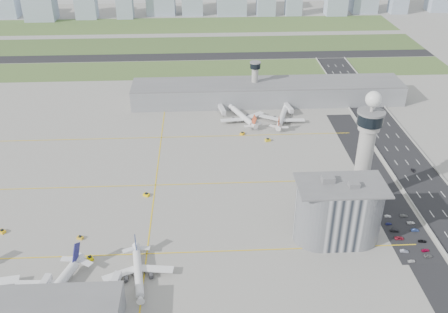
{
  "coord_description": "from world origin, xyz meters",
  "views": [
    {
      "loc": [
        -13.01,
        -214.03,
        156.52
      ],
      "look_at": [
        0.0,
        35.0,
        15.0
      ],
      "focal_mm": 40.0,
      "sensor_mm": 36.0,
      "label": 1
    }
  ],
  "objects_px": {
    "jet_bridge_near_2": "(109,299)",
    "car_hw_1": "(413,170)",
    "tug_2": "(90,258)",
    "car_lot_3": "(395,230)",
    "jet_bridge_near_1": "(35,302)",
    "tug_1": "(80,237)",
    "car_lot_1": "(404,251)",
    "secondary_tower": "(255,78)",
    "airplane_far_a": "(242,113)",
    "car_lot_7": "(425,250)",
    "car_lot_0": "(411,261)",
    "car_lot_10": "(411,223)",
    "car_lot_11": "(404,216)",
    "admin_building": "(338,212)",
    "car_lot_6": "(428,256)",
    "airplane_near_c": "(138,269)",
    "car_lot_5": "(388,216)",
    "tug_3": "(146,194)",
    "car_lot_2": "(399,238)",
    "airplane_near_b": "(53,286)",
    "tug_5": "(268,140)",
    "car_lot_8": "(422,241)",
    "jet_bridge_far_1": "(286,106)",
    "tug_4": "(242,133)",
    "car_hw_4": "(340,84)",
    "car_hw_2": "(382,114)",
    "tug_0": "(2,231)",
    "control_tower": "(366,145)",
    "car_lot_4": "(389,224)",
    "car_lot_9": "(415,230)",
    "jet_bridge_far_0": "(220,107)"
  },
  "relations": [
    {
      "from": "car_lot_8",
      "to": "jet_bridge_near_2",
      "type": "bearing_deg",
      "value": 108.55
    },
    {
      "from": "airplane_near_c",
      "to": "car_lot_5",
      "type": "bearing_deg",
      "value": 98.32
    },
    {
      "from": "tug_1",
      "to": "car_lot_3",
      "type": "height_order",
      "value": "tug_1"
    },
    {
      "from": "jet_bridge_near_1",
      "to": "car_lot_3",
      "type": "bearing_deg",
      "value": -65.93
    },
    {
      "from": "car_lot_10",
      "to": "car_lot_11",
      "type": "relative_size",
      "value": 0.99
    },
    {
      "from": "car_lot_8",
      "to": "car_lot_6",
      "type": "bearing_deg",
      "value": 178.38
    },
    {
      "from": "car_lot_3",
      "to": "jet_bridge_near_1",
      "type": "bearing_deg",
      "value": 112.39
    },
    {
      "from": "airplane_near_b",
      "to": "car_lot_10",
      "type": "xyz_separation_m",
      "value": [
        170.43,
        42.44,
        -5.76
      ]
    },
    {
      "from": "tug_3",
      "to": "car_lot_4",
      "type": "height_order",
      "value": "tug_3"
    },
    {
      "from": "car_hw_1",
      "to": "car_lot_8",
      "type": "bearing_deg",
      "value": -103.21
    },
    {
      "from": "car_lot_0",
      "to": "car_lot_10",
      "type": "relative_size",
      "value": 0.86
    },
    {
      "from": "jet_bridge_far_1",
      "to": "car_hw_4",
      "type": "relative_size",
      "value": 3.75
    },
    {
      "from": "secondary_tower",
      "to": "jet_bridge_near_1",
      "type": "xyz_separation_m",
      "value": [
        -113.0,
        -211.0,
        -15.95
      ]
    },
    {
      "from": "jet_bridge_far_0",
      "to": "car_lot_7",
      "type": "bearing_deg",
      "value": 18.44
    },
    {
      "from": "control_tower",
      "to": "tug_5",
      "type": "relative_size",
      "value": 18.39
    },
    {
      "from": "control_tower",
      "to": "car_lot_4",
      "type": "height_order",
      "value": "control_tower"
    },
    {
      "from": "admin_building",
      "to": "car_lot_7",
      "type": "relative_size",
      "value": 10.66
    },
    {
      "from": "tug_1",
      "to": "car_lot_1",
      "type": "distance_m",
      "value": 156.9
    },
    {
      "from": "car_lot_2",
      "to": "car_lot_7",
      "type": "xyz_separation_m",
      "value": [
        9.23,
        -9.59,
        -0.06
      ]
    },
    {
      "from": "jet_bridge_far_1",
      "to": "car_lot_8",
      "type": "bearing_deg",
      "value": 4.55
    },
    {
      "from": "jet_bridge_near_2",
      "to": "tug_2",
      "type": "bearing_deg",
      "value": 34.7
    },
    {
      "from": "car_lot_0",
      "to": "car_hw_2",
      "type": "distance_m",
      "value": 165.79
    },
    {
      "from": "secondary_tower",
      "to": "airplane_far_a",
      "type": "relative_size",
      "value": 0.78
    },
    {
      "from": "secondary_tower",
      "to": "airplane_near_c",
      "type": "height_order",
      "value": "secondary_tower"
    },
    {
      "from": "airplane_near_c",
      "to": "tug_2",
      "type": "bearing_deg",
      "value": -128.18
    },
    {
      "from": "airplane_near_c",
      "to": "car_hw_4",
      "type": "distance_m",
      "value": 270.58
    },
    {
      "from": "airplane_near_b",
      "to": "jet_bridge_near_1",
      "type": "relative_size",
      "value": 3.22
    },
    {
      "from": "car_lot_2",
      "to": "tug_1",
      "type": "bearing_deg",
      "value": 91.96
    },
    {
      "from": "jet_bridge_near_2",
      "to": "car_hw_1",
      "type": "distance_m",
      "value": 194.44
    },
    {
      "from": "secondary_tower",
      "to": "tug_5",
      "type": "xyz_separation_m",
      "value": [
        1.88,
        -69.16,
        -17.78
      ]
    },
    {
      "from": "admin_building",
      "to": "jet_bridge_near_1",
      "type": "relative_size",
      "value": 3.0
    },
    {
      "from": "car_hw_1",
      "to": "car_lot_0",
      "type": "bearing_deg",
      "value": -107.21
    },
    {
      "from": "car_lot_9",
      "to": "car_lot_0",
      "type": "bearing_deg",
      "value": 156.8
    },
    {
      "from": "admin_building",
      "to": "tug_1",
      "type": "relative_size",
      "value": 14.48
    },
    {
      "from": "airplane_near_c",
      "to": "car_hw_4",
      "type": "bearing_deg",
      "value": 137.79
    },
    {
      "from": "car_lot_7",
      "to": "car_lot_0",
      "type": "bearing_deg",
      "value": 117.84
    },
    {
      "from": "car_lot_8",
      "to": "airplane_near_c",
      "type": "bearing_deg",
      "value": 103.42
    },
    {
      "from": "car_lot_9",
      "to": "control_tower",
      "type": "bearing_deg",
      "value": 39.47
    },
    {
      "from": "car_lot_7",
      "to": "car_lot_8",
      "type": "height_order",
      "value": "car_lot_8"
    },
    {
      "from": "control_tower",
      "to": "car_lot_1",
      "type": "height_order",
      "value": "control_tower"
    },
    {
      "from": "tug_4",
      "to": "tug_3",
      "type": "bearing_deg",
      "value": -94.91
    },
    {
      "from": "tug_5",
      "to": "car_lot_3",
      "type": "xyz_separation_m",
      "value": [
        51.21,
        -100.21,
        -0.38
      ]
    },
    {
      "from": "car_lot_3",
      "to": "jet_bridge_far_1",
      "type": "bearing_deg",
      "value": 19.93
    },
    {
      "from": "tug_0",
      "to": "car_hw_1",
      "type": "distance_m",
      "value": 233.2
    },
    {
      "from": "admin_building",
      "to": "car_lot_6",
      "type": "xyz_separation_m",
      "value": [
        40.18,
        -17.1,
        -14.76
      ]
    },
    {
      "from": "tug_0",
      "to": "car_lot_3",
      "type": "relative_size",
      "value": 0.74
    },
    {
      "from": "tug_5",
      "to": "car_hw_2",
      "type": "xyz_separation_m",
      "value": [
        91.13,
        37.93,
        -0.47
      ]
    },
    {
      "from": "airplane_near_b",
      "to": "control_tower",
      "type": "bearing_deg",
      "value": 131.9
    },
    {
      "from": "tug_3",
      "to": "car_lot_7",
      "type": "height_order",
      "value": "tug_3"
    },
    {
      "from": "tug_0",
      "to": "tug_1",
      "type": "xyz_separation_m",
      "value": [
        39.99,
        -6.9,
        -0.11
      ]
    }
  ]
}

